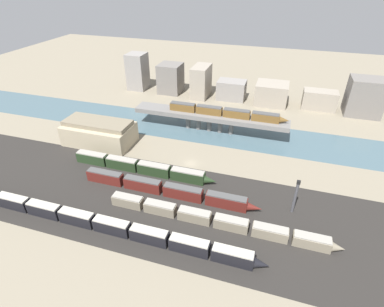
# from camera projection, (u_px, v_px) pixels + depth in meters

# --- Properties ---
(ground_plane) EXTENTS (400.00, 400.00, 0.00)m
(ground_plane) POSITION_uv_depth(u_px,v_px,m) (191.00, 163.00, 112.35)
(ground_plane) COLOR gray
(railbed_yard) EXTENTS (280.00, 42.00, 0.01)m
(railbed_yard) POSITION_uv_depth(u_px,v_px,m) (167.00, 205.00, 92.96)
(railbed_yard) COLOR #282623
(railbed_yard) RESTS_ON ground
(river_water) EXTENTS (320.00, 24.67, 0.01)m
(river_water) POSITION_uv_depth(u_px,v_px,m) (209.00, 130.00, 134.76)
(river_water) COLOR #47606B
(river_water) RESTS_ON ground
(bridge) EXTENTS (68.16, 8.37, 8.12)m
(bridge) POSITION_uv_depth(u_px,v_px,m) (210.00, 117.00, 131.19)
(bridge) COLOR slate
(bridge) RESTS_ON ground
(train_on_bridge) EXTENTS (51.41, 3.01, 3.56)m
(train_on_bridge) POSITION_uv_depth(u_px,v_px,m) (226.00, 112.00, 127.69)
(train_on_bridge) COLOR brown
(train_on_bridge) RESTS_ON bridge
(train_yard_near) EXTENTS (92.88, 2.94, 4.11)m
(train_yard_near) POSITION_uv_depth(u_px,v_px,m) (98.00, 223.00, 83.64)
(train_yard_near) COLOR black
(train_yard_near) RESTS_ON ground
(train_yard_mid) EXTENTS (66.60, 3.05, 3.50)m
(train_yard_mid) POSITION_uv_depth(u_px,v_px,m) (217.00, 220.00, 84.83)
(train_yard_mid) COLOR gray
(train_yard_mid) RESTS_ON ground
(train_yard_far) EXTENTS (59.12, 2.86, 4.19)m
(train_yard_far) POSITION_uv_depth(u_px,v_px,m) (167.00, 189.00, 96.14)
(train_yard_far) COLOR #5B1E19
(train_yard_far) RESTS_ON ground
(train_yard_outer) EXTENTS (53.53, 3.12, 4.19)m
(train_yard_outer) POSITION_uv_depth(u_px,v_px,m) (141.00, 167.00, 106.69)
(train_yard_outer) COLOR #23381E
(train_yard_outer) RESTS_ON ground
(warehouse_building) EXTENTS (27.91, 14.98, 10.03)m
(warehouse_building) POSITION_uv_depth(u_px,v_px,m) (99.00, 132.00, 123.11)
(warehouse_building) COLOR tan
(warehouse_building) RESTS_ON ground
(signal_tower) EXTENTS (1.00, 0.89, 11.69)m
(signal_tower) POSITION_uv_depth(u_px,v_px,m) (295.00, 197.00, 87.31)
(signal_tower) COLOR #4C4C51
(signal_tower) RESTS_ON ground
(city_block_far_left) EXTENTS (10.28, 11.04, 20.59)m
(city_block_far_left) POSITION_uv_depth(u_px,v_px,m) (138.00, 71.00, 175.34)
(city_block_far_left) COLOR gray
(city_block_far_left) RESTS_ON ground
(city_block_left) EXTENTS (12.50, 12.79, 16.25)m
(city_block_left) POSITION_uv_depth(u_px,v_px,m) (171.00, 78.00, 171.44)
(city_block_left) COLOR slate
(city_block_left) RESTS_ON ground
(city_block_center) EXTENTS (8.53, 15.76, 17.03)m
(city_block_center) POSITION_uv_depth(u_px,v_px,m) (201.00, 82.00, 165.57)
(city_block_center) COLOR gray
(city_block_center) RESTS_ON ground
(city_block_right) EXTENTS (15.17, 10.30, 10.22)m
(city_block_right) POSITION_uv_depth(u_px,v_px,m) (231.00, 90.00, 164.05)
(city_block_right) COLOR gray
(city_block_right) RESTS_ON ground
(city_block_far_right) EXTENTS (16.43, 14.51, 11.09)m
(city_block_far_right) POSITION_uv_depth(u_px,v_px,m) (271.00, 94.00, 158.25)
(city_block_far_right) COLOR gray
(city_block_far_right) RESTS_ON ground
(city_block_tall) EXTENTS (16.52, 8.67, 9.53)m
(city_block_tall) POSITION_uv_depth(u_px,v_px,m) (319.00, 100.00, 152.92)
(city_block_tall) COLOR gray
(city_block_tall) RESTS_ON ground
(city_block_low) EXTENTS (16.37, 13.14, 18.05)m
(city_block_low) POSITION_uv_depth(u_px,v_px,m) (365.00, 97.00, 144.86)
(city_block_low) COLOR slate
(city_block_low) RESTS_ON ground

